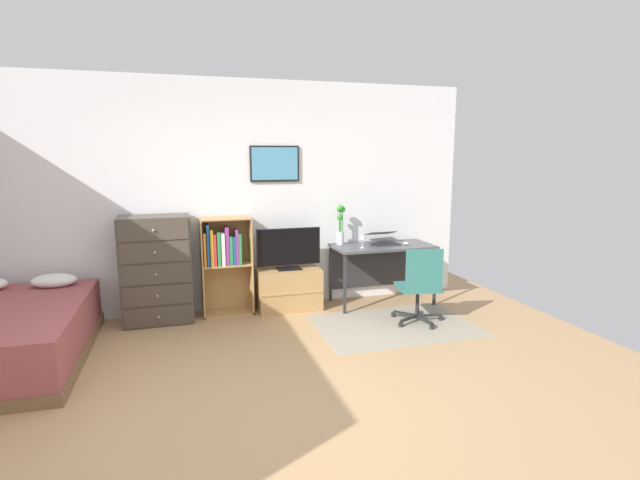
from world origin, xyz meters
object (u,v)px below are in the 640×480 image
object	(u,v)px
tv_stand	(289,289)
television	(289,249)
dresser	(157,270)
laptop	(383,239)
computer_mouse	(406,243)
bamboo_vase	(341,224)
desk	(380,254)
wine_glass	(362,237)
office_chair	(421,284)
bookshelf	(224,257)

from	to	relation	value
tv_stand	television	distance (m)	0.49
dresser	laptop	size ratio (longest dim) A/B	3.08
computer_mouse	dresser	bearing A→B (deg)	177.26
dresser	bamboo_vase	distance (m)	2.21
desk	wine_glass	world-z (taller)	wine_glass
television	office_chair	size ratio (longest dim) A/B	0.89
computer_mouse	desk	bearing A→B (deg)	154.56
dresser	desk	size ratio (longest dim) A/B	0.96
dresser	desk	xyz separation A→B (m)	(2.66, -0.00, 0.01)
laptop	television	bearing A→B (deg)	178.86
bookshelf	desk	world-z (taller)	bookshelf
laptop	bamboo_vase	xyz separation A→B (m)	(-0.53, 0.10, 0.19)
laptop	bamboo_vase	world-z (taller)	bamboo_vase
office_chair	wine_glass	world-z (taller)	wine_glass
bookshelf	laptop	xyz separation A→B (m)	(1.96, -0.05, 0.12)
office_chair	television	bearing A→B (deg)	155.13
television	computer_mouse	xyz separation A→B (m)	(1.46, -0.13, 0.02)
dresser	computer_mouse	bearing A→B (deg)	-2.74
computer_mouse	bamboo_vase	world-z (taller)	bamboo_vase
wine_glass	dresser	bearing A→B (deg)	175.61
tv_stand	bookshelf	bearing A→B (deg)	176.60
desk	tv_stand	bearing A→B (deg)	179.06
desk	bamboo_vase	size ratio (longest dim) A/B	2.50
television	bamboo_vase	distance (m)	0.74
office_chair	computer_mouse	xyz separation A→B (m)	(0.21, 0.78, 0.30)
television	office_chair	world-z (taller)	television
laptop	wine_glass	distance (m)	0.40
dresser	laptop	world-z (taller)	dresser
dresser	tv_stand	world-z (taller)	dresser
desk	office_chair	xyz separation A→B (m)	(0.08, -0.91, -0.15)
bamboo_vase	office_chair	bearing A→B (deg)	-61.04
wine_glass	laptop	bearing A→B (deg)	28.06
dresser	tv_stand	distance (m)	1.53
laptop	computer_mouse	distance (m)	0.29
tv_stand	computer_mouse	bearing A→B (deg)	-6.11
television	wine_glass	xyz separation A→B (m)	(0.86, -0.17, 0.13)
laptop	dresser	bearing A→B (deg)	178.37
computer_mouse	bamboo_vase	distance (m)	0.85
dresser	television	world-z (taller)	dresser
office_chair	computer_mouse	bearing A→B (deg)	86.30
dresser	office_chair	size ratio (longest dim) A/B	1.38
office_chair	bamboo_vase	size ratio (longest dim) A/B	1.74
laptop	computer_mouse	xyz separation A→B (m)	(0.25, -0.15, -0.04)
dresser	bamboo_vase	xyz separation A→B (m)	(2.17, 0.11, 0.40)
computer_mouse	bamboo_vase	size ratio (longest dim) A/B	0.21
television	office_chair	distance (m)	1.57
office_chair	laptop	world-z (taller)	laptop
dresser	wine_glass	size ratio (longest dim) A/B	6.60
television	laptop	distance (m)	1.21
dresser	bookshelf	distance (m)	0.75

